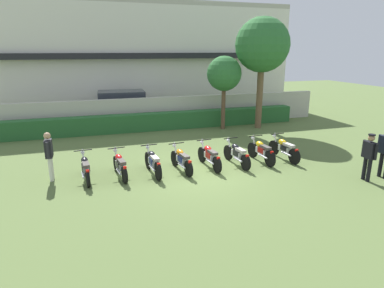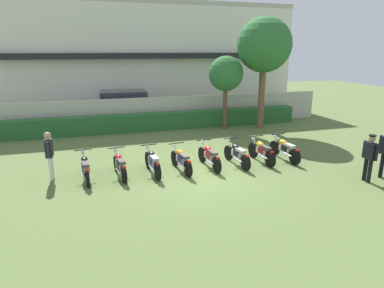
% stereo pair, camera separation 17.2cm
% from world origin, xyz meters
% --- Properties ---
extents(ground, '(60.00, 60.00, 0.00)m').
position_xyz_m(ground, '(0.00, 0.00, 0.00)').
color(ground, '#566B38').
extents(building, '(21.41, 6.50, 7.34)m').
position_xyz_m(building, '(0.00, 14.57, 3.67)').
color(building, silver).
rests_on(building, ground).
extents(compound_wall, '(20.34, 0.30, 1.68)m').
position_xyz_m(compound_wall, '(0.00, 7.84, 0.84)').
color(compound_wall, '#BCB7A8').
rests_on(compound_wall, ground).
extents(hedge_row, '(16.27, 0.70, 0.93)m').
position_xyz_m(hedge_row, '(0.00, 7.14, 0.47)').
color(hedge_row, '#28602D').
rests_on(hedge_row, ground).
extents(parked_car, '(4.60, 2.28, 1.89)m').
position_xyz_m(parked_car, '(-1.47, 9.72, 0.94)').
color(parked_car, silver).
rests_on(parked_car, ground).
extents(tree_near_inspector, '(1.85, 1.85, 3.95)m').
position_xyz_m(tree_near_inspector, '(3.50, 6.24, 2.99)').
color(tree_near_inspector, brown).
rests_on(tree_near_inspector, ground).
extents(tree_far_side, '(2.89, 2.89, 5.95)m').
position_xyz_m(tree_far_side, '(5.50, 5.89, 4.45)').
color(tree_far_side, brown).
rests_on(tree_far_side, ground).
extents(motorcycle_in_row_0, '(0.60, 1.83, 0.95)m').
position_xyz_m(motorcycle_in_row_0, '(-3.84, 0.59, 0.44)').
color(motorcycle_in_row_0, black).
rests_on(motorcycle_in_row_0, ground).
extents(motorcycle_in_row_1, '(0.60, 1.79, 0.94)m').
position_xyz_m(motorcycle_in_row_1, '(-2.70, 0.58, 0.44)').
color(motorcycle_in_row_1, black).
rests_on(motorcycle_in_row_1, ground).
extents(motorcycle_in_row_2, '(0.60, 1.87, 0.97)m').
position_xyz_m(motorcycle_in_row_2, '(-1.57, 0.49, 0.46)').
color(motorcycle_in_row_2, black).
rests_on(motorcycle_in_row_2, ground).
extents(motorcycle_in_row_3, '(0.60, 1.83, 0.95)m').
position_xyz_m(motorcycle_in_row_3, '(-0.53, 0.48, 0.44)').
color(motorcycle_in_row_3, black).
rests_on(motorcycle_in_row_3, ground).
extents(motorcycle_in_row_4, '(0.60, 1.90, 0.96)m').
position_xyz_m(motorcycle_in_row_4, '(0.57, 0.56, 0.45)').
color(motorcycle_in_row_4, black).
rests_on(motorcycle_in_row_4, ground).
extents(motorcycle_in_row_5, '(0.60, 1.91, 0.96)m').
position_xyz_m(motorcycle_in_row_5, '(1.66, 0.50, 0.45)').
color(motorcycle_in_row_5, black).
rests_on(motorcycle_in_row_5, ground).
extents(motorcycle_in_row_6, '(0.60, 1.83, 0.97)m').
position_xyz_m(motorcycle_in_row_6, '(2.72, 0.52, 0.45)').
color(motorcycle_in_row_6, black).
rests_on(motorcycle_in_row_6, ground).
extents(motorcycle_in_row_7, '(0.60, 1.91, 0.97)m').
position_xyz_m(motorcycle_in_row_7, '(3.74, 0.53, 0.45)').
color(motorcycle_in_row_7, black).
rests_on(motorcycle_in_row_7, ground).
extents(inspector_person, '(0.22, 0.67, 1.65)m').
position_xyz_m(inspector_person, '(-4.94, 0.98, 0.98)').
color(inspector_person, silver).
rests_on(inspector_person, ground).
extents(officer_0, '(0.25, 0.65, 1.61)m').
position_xyz_m(officer_0, '(5.15, -2.25, 0.94)').
color(officer_0, black).
rests_on(officer_0, ground).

